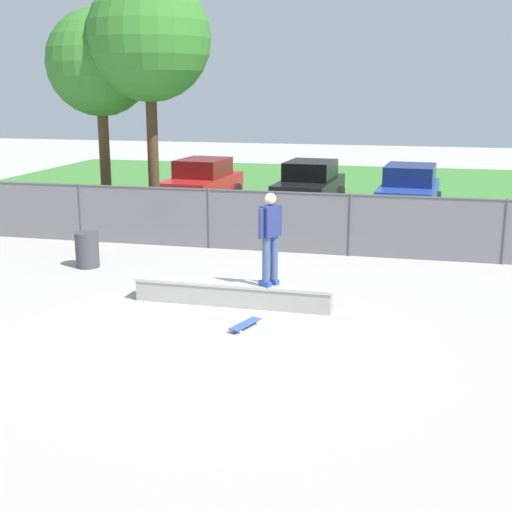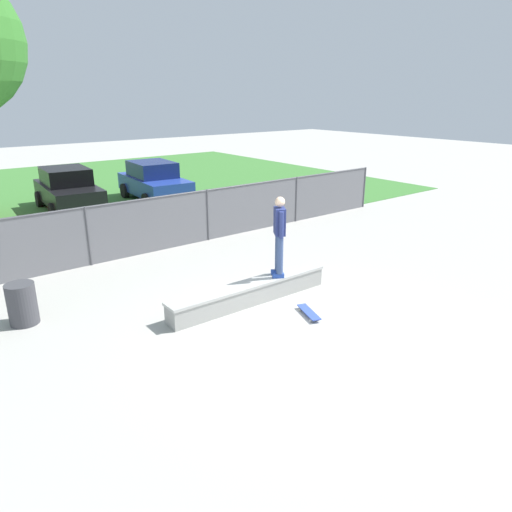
% 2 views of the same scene
% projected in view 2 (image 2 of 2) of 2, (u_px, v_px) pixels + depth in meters
% --- Properties ---
extents(ground_plane, '(80.00, 80.00, 0.00)m').
position_uv_depth(ground_plane, '(291.00, 325.00, 9.40)').
color(ground_plane, '#ADAAA3').
extents(grass_strip, '(30.75, 20.00, 0.02)m').
position_uv_depth(grass_strip, '(52.00, 195.00, 21.49)').
color(grass_strip, '#3D7A33').
rests_on(grass_strip, ground).
extents(concrete_ledge, '(4.02, 0.52, 0.47)m').
position_uv_depth(concrete_ledge, '(250.00, 293.00, 10.36)').
color(concrete_ledge, '#999993').
rests_on(concrete_ledge, ground).
extents(skateboarder, '(0.42, 0.52, 1.82)m').
position_uv_depth(skateboarder, '(279.00, 233.00, 10.36)').
color(skateboarder, '#2647A5').
rests_on(skateboarder, concrete_ledge).
extents(skateboard, '(0.46, 0.82, 0.09)m').
position_uv_depth(skateboard, '(309.00, 312.00, 9.81)').
color(skateboard, '#334CB2').
rests_on(skateboard, ground).
extents(chainlink_fence, '(18.82, 0.07, 1.61)m').
position_uv_depth(chainlink_fence, '(153.00, 222.00, 13.55)').
color(chainlink_fence, '#4C4C51').
rests_on(chainlink_fence, ground).
extents(car_black, '(2.26, 4.32, 1.66)m').
position_uv_depth(car_black, '(68.00, 189.00, 18.53)').
color(car_black, black).
rests_on(car_black, ground).
extents(car_blue, '(2.26, 4.32, 1.66)m').
position_uv_depth(car_blue, '(154.00, 181.00, 20.21)').
color(car_blue, '#233D9E').
rests_on(car_blue, ground).
extents(trash_bin, '(0.56, 0.56, 0.85)m').
position_uv_depth(trash_bin, '(22.00, 304.00, 9.36)').
color(trash_bin, '#3F3F44').
rests_on(trash_bin, ground).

